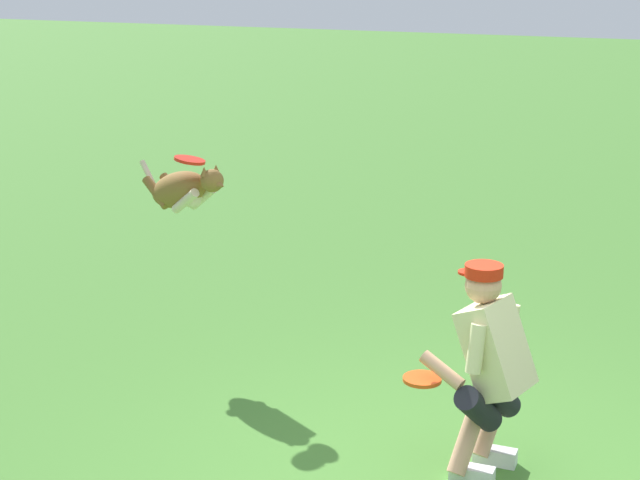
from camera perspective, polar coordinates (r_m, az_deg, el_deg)
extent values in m
cube|color=silver|center=(6.40, 9.79, -11.85)|extent=(0.26, 0.10, 0.10)
cylinder|color=tan|center=(6.33, 9.46, -10.21)|extent=(0.19, 0.33, 0.37)
cylinder|color=black|center=(6.19, 9.96, -8.56)|extent=(0.26, 0.43, 0.37)
cube|color=silver|center=(6.18, 8.52, -12.87)|extent=(0.26, 0.10, 0.10)
cylinder|color=tan|center=(6.11, 8.18, -11.18)|extent=(0.19, 0.33, 0.37)
cylinder|color=black|center=(6.00, 8.88, -9.35)|extent=(0.26, 0.43, 0.37)
cube|color=beige|center=(5.95, 9.84, -6.01)|extent=(0.49, 0.44, 0.58)
cylinder|color=beige|center=(6.10, 10.59, -4.86)|extent=(0.12, 0.16, 0.29)
cylinder|color=beige|center=(5.77, 8.75, -6.03)|extent=(0.12, 0.16, 0.29)
cylinder|color=tan|center=(5.91, 6.87, -7.28)|extent=(0.30, 0.16, 0.19)
cylinder|color=tan|center=(6.19, 10.27, -6.11)|extent=(0.12, 0.16, 0.27)
sphere|color=tan|center=(5.86, 9.15, -2.54)|extent=(0.21, 0.21, 0.21)
cylinder|color=red|center=(5.83, 9.19, -1.71)|extent=(0.22, 0.22, 0.07)
cylinder|color=red|center=(5.89, 8.32, -1.80)|extent=(0.12, 0.12, 0.02)
ellipsoid|color=olive|center=(7.80, -7.92, 2.81)|extent=(0.72, 0.52, 0.45)
ellipsoid|color=beige|center=(7.68, -7.15, 2.41)|extent=(0.14, 0.19, 0.16)
sphere|color=olive|center=(7.46, -6.07, 3.32)|extent=(0.17, 0.17, 0.17)
cone|color=olive|center=(7.39, -5.63, 3.06)|extent=(0.12, 0.12, 0.09)
cone|color=olive|center=(7.42, -6.52, 3.84)|extent=(0.06, 0.06, 0.07)
cone|color=olive|center=(7.49, -5.85, 3.98)|extent=(0.06, 0.06, 0.07)
cylinder|color=beige|center=(7.62, -7.56, 2.18)|extent=(0.29, 0.18, 0.23)
cylinder|color=beige|center=(7.72, -6.60, 2.40)|extent=(0.29, 0.18, 0.23)
cylinder|color=olive|center=(7.91, -9.18, 2.64)|extent=(0.29, 0.18, 0.23)
cylinder|color=olive|center=(8.00, -8.24, 2.84)|extent=(0.29, 0.18, 0.23)
cylinder|color=beige|center=(8.10, -9.58, 3.60)|extent=(0.20, 0.12, 0.23)
cylinder|color=red|center=(7.51, -7.32, 4.47)|extent=(0.32, 0.32, 0.07)
cylinder|color=#DF4C16|center=(5.98, 5.75, -7.77)|extent=(0.31, 0.31, 0.02)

